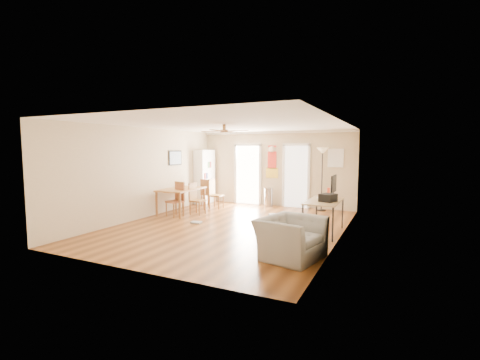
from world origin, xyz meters
The scene contains 29 objects.
floor centered at (0.00, 0.00, 0.00)m, with size 7.00×7.00×0.00m, color brown.
ceiling centered at (0.00, 0.00, 2.60)m, with size 5.50×7.00×0.00m, color silver, non-canonical shape.
wall_back centered at (0.00, 3.50, 1.30)m, with size 5.50×0.04×2.60m, color beige, non-canonical shape.
wall_front centered at (0.00, -3.50, 1.30)m, with size 5.50×0.04×2.60m, color beige, non-canonical shape.
wall_left centered at (-2.75, 0.00, 1.30)m, with size 0.04×7.00×2.60m, color beige, non-canonical shape.
wall_right centered at (2.75, 0.00, 1.30)m, with size 0.04×7.00×2.60m, color beige, non-canonical shape.
crown_molding centered at (0.00, 0.00, 2.56)m, with size 5.50×7.00×0.08m, color white, non-canonical shape.
kitchen_doorway centered at (-1.05, 3.48, 1.05)m, with size 0.90×0.10×2.10m, color white, non-canonical shape.
bathroom_doorway centered at (0.75, 3.48, 1.05)m, with size 0.80×0.10×2.10m, color white, non-canonical shape.
wall_decal centered at (-0.13, 3.48, 1.55)m, with size 0.46×0.03×1.10m, color red.
ac_grille centered at (2.05, 3.47, 1.70)m, with size 0.50×0.04×0.60m, color white.
framed_poster centered at (-2.73, 1.40, 1.70)m, with size 0.04×0.66×0.48m, color black.
ceiling_fan centered at (0.00, -0.30, 2.43)m, with size 1.24×1.24×0.20m, color #593819, non-canonical shape.
bookshelf centered at (-2.53, 2.90, 0.98)m, with size 0.39×0.88×1.95m, color white, non-canonical shape.
dining_table centered at (-2.15, 0.90, 0.39)m, with size 0.93×1.54×0.77m, color #9E6C32, non-canonical shape.
dining_chair_right_a centered at (-1.60, 2.13, 0.49)m, with size 0.40×0.40×0.97m, color #A57635, non-canonical shape.
dining_chair_right_b centered at (-1.60, 0.96, 0.48)m, with size 0.39×0.39×0.95m, color olive, non-canonical shape.
dining_chair_near centered at (-2.04, 0.41, 0.50)m, with size 0.42×0.42×1.01m, color #AC6237, non-canonical shape.
dining_chair_far centered at (-2.10, 2.43, 0.47)m, with size 0.38×0.38×0.93m, color olive, non-canonical shape.
trash_can centered at (-0.14, 3.20, 0.32)m, with size 0.30×0.30×0.65m, color #A9A9AB.
torchiere_lamp centered at (1.68, 3.21, 1.02)m, with size 0.38×0.38×2.03m, color black, non-canonical shape.
computer_desk centered at (2.33, 0.32, 0.39)m, with size 0.74×1.47×0.79m, color tan, non-canonical shape.
imac centered at (2.47, 0.75, 1.07)m, with size 0.08×0.61×0.57m, color black, non-canonical shape.
keyboard centered at (2.20, 0.76, 0.80)m, with size 0.14×0.42×0.02m, color white.
printer centered at (2.45, 0.15, 0.88)m, with size 0.30×0.35×0.18m, color black.
orange_bottle centered at (2.30, 1.02, 0.90)m, with size 0.07×0.07×0.22m, color #FE4016.
wastebasket_a centered at (1.01, 0.51, 0.16)m, with size 0.27×0.27×0.31m, color silver.
floor_cloth centered at (-0.99, -0.08, 0.02)m, with size 0.27×0.21×0.04m, color gray.
armchair centered at (2.15, -1.76, 0.37)m, with size 1.15×1.00×0.74m, color gray.
Camera 1 is at (3.87, -7.56, 2.00)m, focal length 24.98 mm.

